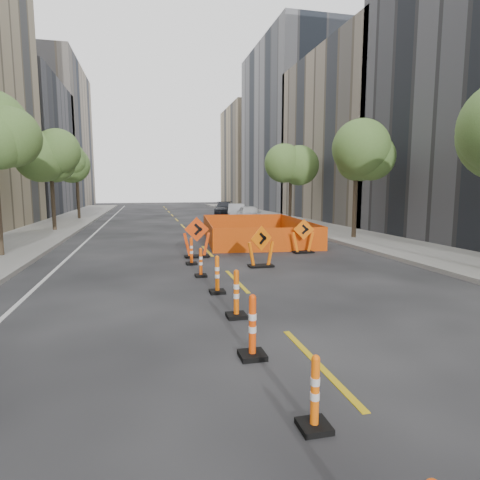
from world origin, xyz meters
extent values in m
plane|color=black|center=(0.00, 0.00, 0.00)|extent=(140.00, 140.00, 0.00)
cube|color=gray|center=(-9.00, 12.00, 0.07)|extent=(4.00, 90.00, 0.15)
cube|color=gray|center=(9.00, 12.00, 0.07)|extent=(4.00, 90.00, 0.15)
cube|color=#4C4C51|center=(-17.00, 39.20, 7.00)|extent=(12.00, 16.00, 14.00)
cube|color=gray|center=(-17.00, 55.60, 10.00)|extent=(12.00, 20.00, 20.00)
cube|color=gray|center=(17.00, 23.80, 7.00)|extent=(12.00, 16.00, 14.00)
cube|color=gray|center=(17.00, 40.20, 10.00)|extent=(12.00, 18.00, 20.00)
cube|color=tan|center=(17.00, 58.60, 8.00)|extent=(12.00, 14.00, 16.00)
cylinder|color=#382B1E|center=(-8.40, 20.00, 1.57)|extent=(0.24, 0.24, 3.15)
sphere|color=#4C7331|center=(-8.40, 20.00, 4.55)|extent=(2.80, 2.80, 2.80)
cylinder|color=#382B1E|center=(-8.40, 30.00, 1.57)|extent=(0.24, 0.24, 3.15)
sphere|color=#4C7331|center=(-8.40, 30.00, 4.55)|extent=(2.80, 2.80, 2.80)
cylinder|color=#382B1E|center=(8.40, 12.00, 1.57)|extent=(0.24, 0.24, 3.15)
sphere|color=#4C7331|center=(8.40, 12.00, 4.55)|extent=(2.80, 2.80, 2.80)
cylinder|color=#382B1E|center=(8.40, 22.00, 1.57)|extent=(0.24, 0.24, 3.15)
sphere|color=#4C7331|center=(8.40, 22.00, 4.55)|extent=(2.80, 2.80, 2.80)
imported|color=silver|center=(5.37, 23.01, 0.73)|extent=(2.10, 4.44, 1.47)
imported|color=#A2A2A7|center=(5.41, 27.84, 0.68)|extent=(2.38, 4.38, 1.37)
imported|color=black|center=(5.28, 33.03, 0.69)|extent=(2.92, 5.07, 1.38)
camera|label=1|loc=(-2.66, -7.76, 2.86)|focal=30.00mm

